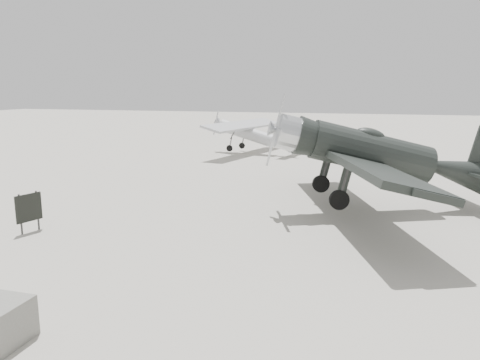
# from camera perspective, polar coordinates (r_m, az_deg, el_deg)

# --- Properties ---
(ground) EXTENTS (160.00, 160.00, 0.00)m
(ground) POSITION_cam_1_polar(r_m,az_deg,el_deg) (15.93, 5.13, -6.83)
(ground) COLOR #A8A395
(ground) RESTS_ON ground
(lowwing_monoplane) EXTENTS (9.62, 13.13, 4.28)m
(lowwing_monoplane) POSITION_cam_1_polar(r_m,az_deg,el_deg) (19.42, 16.84, 2.85)
(lowwing_monoplane) COLOR black
(lowwing_monoplane) RESTS_ON ground
(highwing_monoplane) EXTENTS (6.94, 9.70, 2.74)m
(highwing_monoplane) POSITION_cam_1_polar(r_m,az_deg,el_deg) (35.58, 1.24, 5.98)
(highwing_monoplane) COLOR #A6A8AC
(highwing_monoplane) RESTS_ON ground
(sign_board) EXTENTS (0.33, 0.95, 1.39)m
(sign_board) POSITION_cam_1_polar(r_m,az_deg,el_deg) (17.69, -24.36, -3.17)
(sign_board) COLOR #333333
(sign_board) RESTS_ON ground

